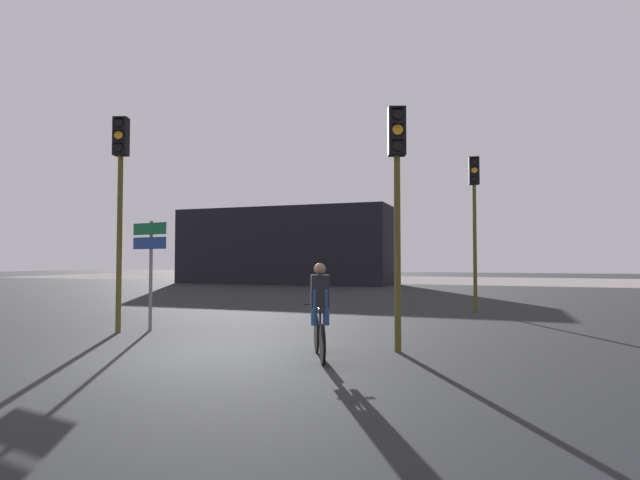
# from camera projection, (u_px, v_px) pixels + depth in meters

# --- Properties ---
(ground_plane) EXTENTS (120.00, 120.00, 0.00)m
(ground_plane) POSITION_uv_depth(u_px,v_px,m) (196.00, 356.00, 8.65)
(ground_plane) COLOR black
(water_strip) EXTENTS (80.00, 16.00, 0.01)m
(water_strip) POSITION_uv_depth(u_px,v_px,m) (435.00, 280.00, 41.12)
(water_strip) COLOR #9E937F
(water_strip) RESTS_ON ground
(distant_building) EXTENTS (15.11, 4.00, 5.25)m
(distant_building) POSITION_uv_depth(u_px,v_px,m) (283.00, 246.00, 34.92)
(distant_building) COLOR black
(distant_building) RESTS_ON ground
(traffic_light_far_right) EXTENTS (0.36, 0.37, 5.01)m
(traffic_light_far_right) POSITION_uv_depth(u_px,v_px,m) (474.00, 205.00, 16.12)
(traffic_light_far_right) COLOR #4C4719
(traffic_light_far_right) RESTS_ON ground
(traffic_light_near_left) EXTENTS (0.38, 0.40, 5.00)m
(traffic_light_near_left) POSITION_uv_depth(u_px,v_px,m) (120.00, 184.00, 11.59)
(traffic_light_near_left) COLOR #4C4719
(traffic_light_near_left) RESTS_ON ground
(traffic_light_near_right) EXTENTS (0.38, 0.40, 4.50)m
(traffic_light_near_right) POSITION_uv_depth(u_px,v_px,m) (397.00, 181.00, 9.18)
(traffic_light_near_right) COLOR #4C4719
(traffic_light_near_right) RESTS_ON ground
(direction_sign_post) EXTENTS (1.09, 0.23, 2.60)m
(direction_sign_post) POSITION_uv_depth(u_px,v_px,m) (150.00, 255.00, 11.84)
(direction_sign_post) COLOR slate
(direction_sign_post) RESTS_ON ground
(cyclist) EXTENTS (0.80, 1.56, 1.62)m
(cyclist) POSITION_uv_depth(u_px,v_px,m) (320.00, 310.00, 8.42)
(cyclist) COLOR black
(cyclist) RESTS_ON ground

